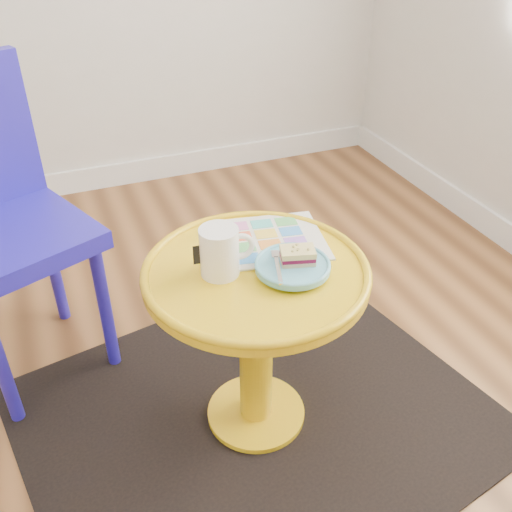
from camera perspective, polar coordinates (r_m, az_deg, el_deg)
name	(u,v)px	position (r m, az deg, el deg)	size (l,w,h in m)	color
rug	(256,415)	(1.79, 0.00, -15.57)	(1.30, 1.10, 0.01)	black
side_table	(256,316)	(1.52, 0.00, -6.05)	(0.57, 0.57, 0.54)	gold
newspaper	(268,240)	(1.53, 1.20, 1.61)	(0.30, 0.25, 0.01)	silver
mug	(220,250)	(1.38, -3.58, 0.58)	(0.14, 0.10, 0.13)	white
plate	(293,267)	(1.40, 3.68, -1.06)	(0.19, 0.19, 0.02)	#5FAFC9
cake_slice	(298,255)	(1.40, 4.19, 0.07)	(0.10, 0.08, 0.04)	#D3BC8C
fork	(278,266)	(1.39, 2.17, -0.97)	(0.06, 0.14, 0.00)	silver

